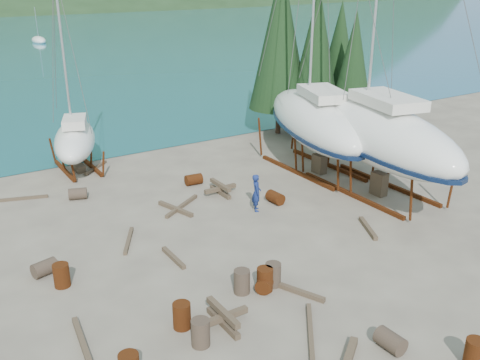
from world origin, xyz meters
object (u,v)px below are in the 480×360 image
large_sailboat_far (315,120)px  worker (256,193)px  large_sailboat_near (375,131)px  small_sailboat_shore (75,139)px

large_sailboat_far → worker: (-5.95, -2.94, -2.08)m
large_sailboat_near → large_sailboat_far: large_sailboat_near is taller
large_sailboat_far → worker: 6.95m
large_sailboat_far → small_sailboat_shore: size_ratio=1.64×
large_sailboat_far → small_sailboat_shore: 13.61m
large_sailboat_far → worker: size_ratio=10.04×
large_sailboat_near → worker: (-6.36, 1.15, -2.32)m
small_sailboat_shore → large_sailboat_far: bearing=-12.7°
worker → small_sailboat_shore: bearing=54.9°
large_sailboat_far → small_sailboat_shore: (-11.42, 7.32, -1.15)m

